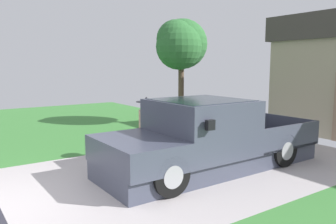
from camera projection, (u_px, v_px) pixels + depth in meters
name	position (u px, v px, depth m)	size (l,w,h in m)	color
pickup_truck	(201.00, 139.00, 7.93)	(2.20, 5.59, 1.68)	#414556
person_with_hat	(147.00, 125.00, 8.77)	(0.53, 0.53, 1.66)	black
handbag	(133.00, 156.00, 8.82)	(0.38, 0.18, 0.40)	beige
front_yard_tree	(180.00, 44.00, 13.85)	(2.26, 2.36, 4.35)	brown
wheeled_trash_bin	(220.00, 113.00, 13.44)	(0.60, 0.72, 1.10)	navy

